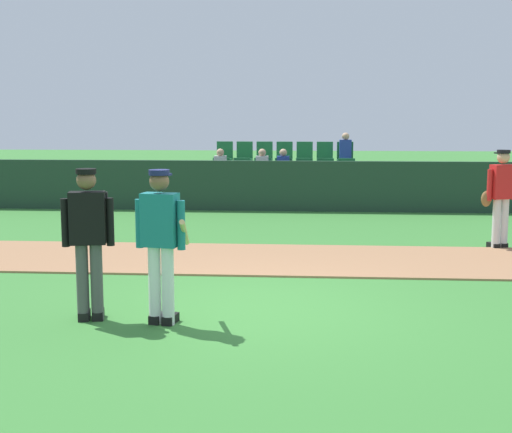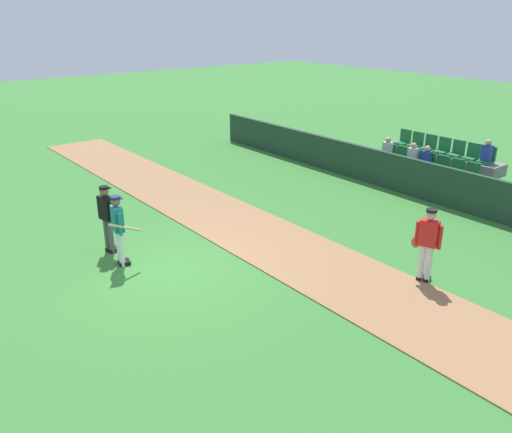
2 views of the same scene
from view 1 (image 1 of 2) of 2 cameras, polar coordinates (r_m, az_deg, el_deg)
The scene contains 7 objects.
ground_plane at distance 8.84m, azimuth -0.22°, elevation -7.31°, with size 80.00×80.00×0.00m, color #387A33.
infield_dirt_path at distance 11.68m, azimuth 0.90°, elevation -3.43°, with size 28.00×2.54×0.03m, color #9E704C.
dugout_fence at distance 17.61m, azimuth 2.07°, elevation 2.47°, with size 20.00×0.16×1.25m, color #1E3828.
stadium_bleachers at distance 19.06m, azimuth 2.23°, elevation 2.52°, with size 4.45×2.10×1.90m.
batter_teal_jersey at distance 8.00m, azimuth -7.64°, elevation -1.91°, with size 0.63×0.80×1.76m.
umpire_home_plate at distance 8.32m, azimuth -13.33°, elevation -1.46°, with size 0.58×0.36×1.76m.
runner_red_jersey at distance 13.23m, azimuth 19.08°, elevation 1.63°, with size 0.67×0.40×1.76m.
Camera 1 is at (0.67, -8.49, 2.35)m, focal length 49.74 mm.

